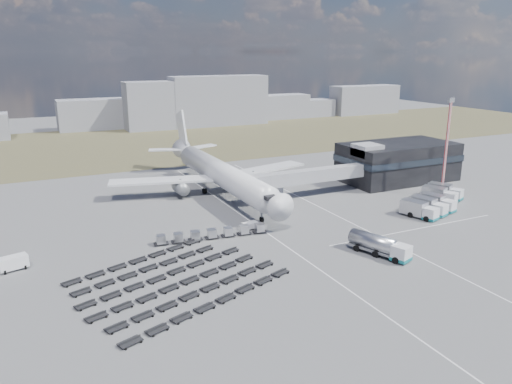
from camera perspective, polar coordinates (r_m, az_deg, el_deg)
name	(u,v)px	position (r m, az deg, el deg)	size (l,w,h in m)	color
ground	(283,236)	(94.09, 3.10, -5.03)	(420.00, 420.00, 0.00)	#565659
grass_strip	(144,143)	(194.64, -12.70, 5.50)	(420.00, 90.00, 0.01)	#433D28
lane_markings	(318,224)	(101.25, 7.15, -3.60)	(47.12, 110.00, 0.01)	silver
terminal	(397,161)	(138.38, 15.86, 3.43)	(30.40, 16.40, 11.00)	black
jet_bridge	(301,177)	(117.09, 5.17, 1.71)	(30.30, 3.80, 7.05)	#939399
airliner	(219,172)	(120.66, -4.26, 2.26)	(51.59, 64.53, 17.62)	silver
skyline	(144,109)	(232.89, -12.65, 9.20)	(306.86, 27.12, 22.68)	gray
fuel_tanker	(379,245)	(87.33, 13.91, -5.93)	(6.25, 11.22, 3.53)	silver
pushback_tug	(250,226)	(97.13, -0.66, -3.89)	(3.03, 1.71, 1.39)	silver
utility_van	(13,263)	(88.22, -26.00, -7.34)	(4.32, 1.95, 2.30)	silver
catering_truck	(269,188)	(120.54, 1.53, 0.47)	(4.98, 7.27, 3.09)	silver
service_trucks_near	(428,206)	(112.23, 19.09, -1.51)	(12.18, 10.52, 3.14)	silver
service_trucks_far	(442,193)	(123.55, 20.51, -0.11)	(9.13, 9.77, 3.14)	silver
uld_row	(212,234)	(92.57, -5.07, -4.77)	(21.29, 3.96, 1.65)	black
baggage_dollies	(173,280)	(76.83, -9.50, -9.92)	(34.18, 29.88, 0.69)	black
floodlight_mast	(446,147)	(126.52, 20.92, 4.81)	(2.21, 1.78, 23.10)	red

